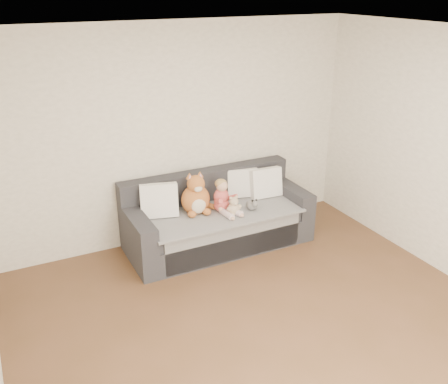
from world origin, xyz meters
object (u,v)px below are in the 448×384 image
toddler (223,198)px  sofa (217,220)px  sippy_cup (236,206)px  plush_cat (196,197)px  teddy_bear (234,207)px

toddler → sofa: bearing=87.1°
toddler → sippy_cup: size_ratio=3.34×
toddler → sippy_cup: bearing=-32.4°
plush_cat → sippy_cup: size_ratio=4.20×
toddler → plush_cat: 0.31m
sofa → toddler: size_ratio=5.32×
sofa → plush_cat: size_ratio=4.23×
toddler → teddy_bear: 0.17m
plush_cat → teddy_bear: bearing=-30.4°
sofa → plush_cat: plush_cat is taller
sofa → sippy_cup: bearing=-48.3°
sippy_cup → plush_cat: bearing=157.2°
sippy_cup → sofa: bearing=131.7°
sofa → sippy_cup: (0.16, -0.18, 0.23)m
plush_cat → teddy_bear: 0.45m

